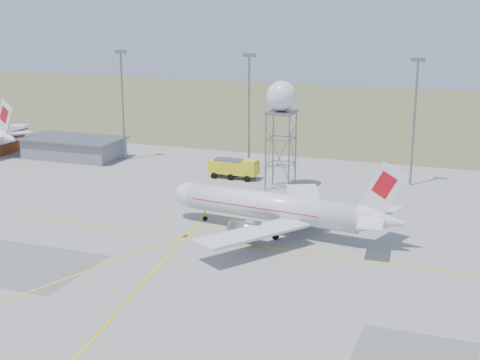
% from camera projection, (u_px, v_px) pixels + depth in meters
% --- Properties ---
extents(ground, '(400.00, 400.00, 0.00)m').
position_uv_depth(ground, '(93.00, 359.00, 55.24)').
color(ground, '#9A9995').
rests_on(ground, ground).
extents(grass_strip, '(400.00, 120.00, 0.03)m').
position_uv_depth(grass_strip, '(375.00, 113.00, 182.09)').
color(grass_strip, '#576135').
rests_on(grass_strip, ground).
extents(building_grey, '(19.00, 10.00, 3.90)m').
position_uv_depth(building_grey, '(74.00, 148.00, 128.00)').
color(building_grey, slate).
rests_on(building_grey, ground).
extents(mast_a, '(2.20, 0.50, 20.50)m').
position_uv_depth(mast_a, '(122.00, 96.00, 123.87)').
color(mast_a, slate).
rests_on(mast_a, ground).
extents(mast_b, '(2.20, 0.50, 20.50)m').
position_uv_depth(mast_b, '(249.00, 103.00, 115.39)').
color(mast_b, slate).
rests_on(mast_b, ground).
extents(mast_c, '(2.20, 0.50, 20.50)m').
position_uv_depth(mast_c, '(415.00, 112.00, 105.89)').
color(mast_c, slate).
rests_on(mast_c, ground).
extents(airliner_main, '(31.77, 30.70, 10.82)m').
position_uv_depth(airliner_main, '(275.00, 208.00, 85.36)').
color(airliner_main, silver).
rests_on(airliner_main, ground).
extents(radar_tower, '(4.75, 4.75, 17.18)m').
position_uv_depth(radar_tower, '(281.00, 129.00, 104.39)').
color(radar_tower, slate).
rests_on(radar_tower, ground).
extents(fire_truck, '(8.47, 3.51, 3.36)m').
position_uv_depth(fire_truck, '(235.00, 169.00, 112.70)').
color(fire_truck, yellow).
rests_on(fire_truck, ground).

